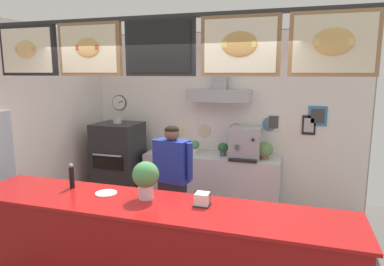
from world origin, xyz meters
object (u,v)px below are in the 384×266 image
(napkin_holder, at_px, (202,199))
(potted_thyme, at_px, (265,150))
(condiment_plate, at_px, (106,193))
(pepper_grinder, at_px, (72,176))
(pizza_oven, at_px, (119,164))
(potted_rosemary, at_px, (223,148))
(shop_worker, at_px, (172,182))
(potted_basil, at_px, (194,146))
(basil_vase, at_px, (146,178))
(espresso_machine, at_px, (246,143))

(napkin_holder, bearing_deg, potted_thyme, 82.60)
(condiment_plate, bearing_deg, pepper_grinder, 173.14)
(potted_thyme, distance_m, condiment_plate, 2.78)
(pizza_oven, height_order, napkin_holder, pizza_oven)
(potted_rosemary, distance_m, condiment_plate, 2.56)
(pizza_oven, distance_m, shop_worker, 1.72)
(shop_worker, distance_m, condiment_plate, 1.18)
(potted_rosemary, bearing_deg, potted_thyme, -2.05)
(potted_basil, xyz_separation_m, condiment_plate, (-0.17, -2.44, 0.01))
(potted_basil, relative_size, basil_vase, 0.63)
(shop_worker, distance_m, napkin_holder, 1.36)
(pizza_oven, height_order, condiment_plate, pizza_oven)
(pepper_grinder, bearing_deg, potted_thyme, 53.97)
(potted_thyme, relative_size, pepper_grinder, 1.01)
(potted_thyme, height_order, pepper_grinder, pepper_grinder)
(potted_basil, bearing_deg, pizza_oven, -168.22)
(potted_rosemary, xyz_separation_m, pepper_grinder, (-1.08, -2.42, 0.15))
(potted_basil, bearing_deg, potted_thyme, 0.48)
(shop_worker, bearing_deg, pepper_grinder, 67.49)
(pizza_oven, relative_size, condiment_plate, 7.04)
(pizza_oven, distance_m, potted_basil, 1.33)
(shop_worker, bearing_deg, potted_rosemary, -94.73)
(pizza_oven, bearing_deg, basil_vase, -54.95)
(potted_basil, distance_m, potted_rosemary, 0.47)
(shop_worker, relative_size, pepper_grinder, 6.02)
(shop_worker, relative_size, basil_vase, 4.37)
(pizza_oven, distance_m, potted_thyme, 2.44)
(pepper_grinder, bearing_deg, potted_basil, 75.79)
(potted_thyme, distance_m, pepper_grinder, 2.97)
(pizza_oven, relative_size, potted_thyme, 5.64)
(shop_worker, height_order, basil_vase, shop_worker)
(shop_worker, height_order, potted_basil, shop_worker)
(pizza_oven, xyz_separation_m, potted_thyme, (2.40, 0.27, 0.35))
(potted_basil, bearing_deg, potted_rosemary, 4.04)
(potted_rosemary, height_order, napkin_holder, napkin_holder)
(potted_basil, distance_m, basil_vase, 2.46)
(pizza_oven, distance_m, pepper_grinder, 2.27)
(condiment_plate, height_order, pepper_grinder, pepper_grinder)
(espresso_machine, xyz_separation_m, potted_thyme, (0.30, 0.00, -0.10))
(potted_thyme, bearing_deg, pepper_grinder, -126.03)
(pizza_oven, height_order, pepper_grinder, pizza_oven)
(pizza_oven, bearing_deg, espresso_machine, 7.31)
(pizza_oven, distance_m, espresso_machine, 2.17)
(potted_rosemary, bearing_deg, potted_basil, -175.96)
(shop_worker, relative_size, potted_basil, 6.89)
(espresso_machine, distance_m, potted_rosemary, 0.39)
(shop_worker, distance_m, basil_vase, 1.21)
(pizza_oven, height_order, potted_basil, pizza_oven)
(shop_worker, height_order, espresso_machine, shop_worker)
(potted_rosemary, height_order, basil_vase, basil_vase)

